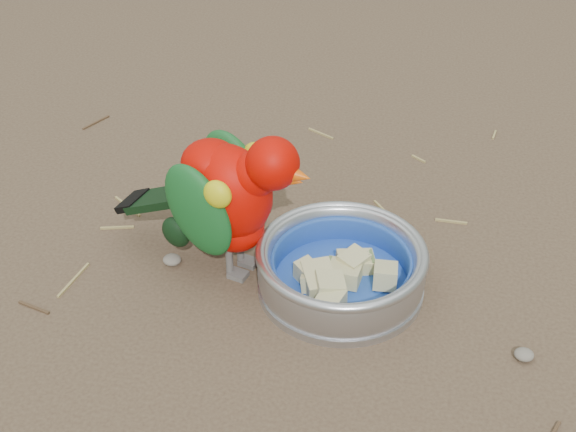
# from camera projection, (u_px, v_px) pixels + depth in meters

# --- Properties ---
(ground) EXTENTS (60.00, 60.00, 0.00)m
(ground) POSITION_uv_depth(u_px,v_px,m) (331.00, 299.00, 0.96)
(ground) COLOR brown
(food_bowl) EXTENTS (0.20, 0.20, 0.02)m
(food_bowl) POSITION_uv_depth(u_px,v_px,m) (340.00, 284.00, 0.97)
(food_bowl) COLOR #B2B2BA
(food_bowl) RESTS_ON ground
(bowl_wall) EXTENTS (0.20, 0.20, 0.04)m
(bowl_wall) POSITION_uv_depth(u_px,v_px,m) (341.00, 265.00, 0.95)
(bowl_wall) COLOR #B2B2BA
(bowl_wall) RESTS_ON food_bowl
(fruit_wedges) EXTENTS (0.12, 0.12, 0.03)m
(fruit_wedges) POSITION_uv_depth(u_px,v_px,m) (341.00, 269.00, 0.95)
(fruit_wedges) COLOR #C1BA81
(fruit_wedges) RESTS_ON food_bowl
(lory_parrot) EXTENTS (0.26, 0.18, 0.19)m
(lory_parrot) POSITION_uv_depth(u_px,v_px,m) (229.00, 204.00, 0.95)
(lory_parrot) COLOR #C30800
(lory_parrot) RESTS_ON ground
(ground_debris) EXTENTS (0.90, 0.80, 0.01)m
(ground_debris) POSITION_uv_depth(u_px,v_px,m) (349.00, 290.00, 0.97)
(ground_debris) COLOR #98854D
(ground_debris) RESTS_ON ground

